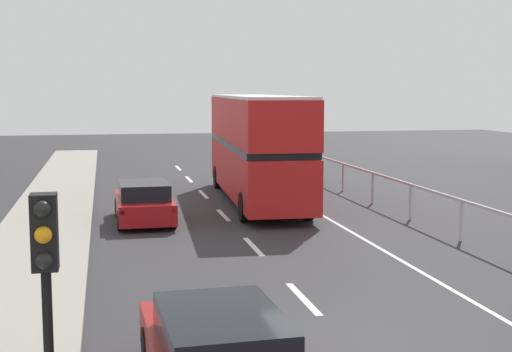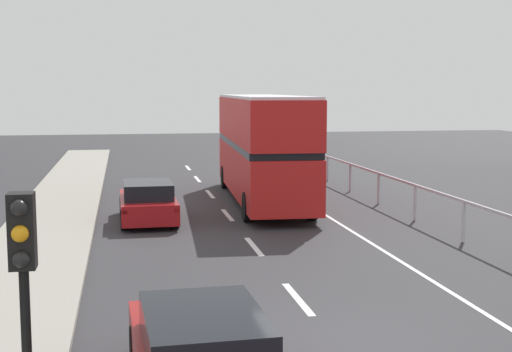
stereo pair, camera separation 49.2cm
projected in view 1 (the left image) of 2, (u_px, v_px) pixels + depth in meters
ground_plane at (344, 344)px, 12.57m from camera, size 73.23×120.00×0.10m
lane_paint_markings at (317, 238)px, 21.29m from camera, size 3.54×46.00×0.01m
bridge_side_railing at (434, 199)px, 22.44m from camera, size 0.10×42.00×1.24m
double_decker_bus_red at (257, 145)px, 27.77m from camera, size 2.95×11.38×4.16m
traffic_signal_pole at (45, 260)px, 8.28m from camera, size 0.30×0.42×3.07m
sedan_car_ahead at (144, 203)px, 23.70m from camera, size 1.87×4.04×1.36m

